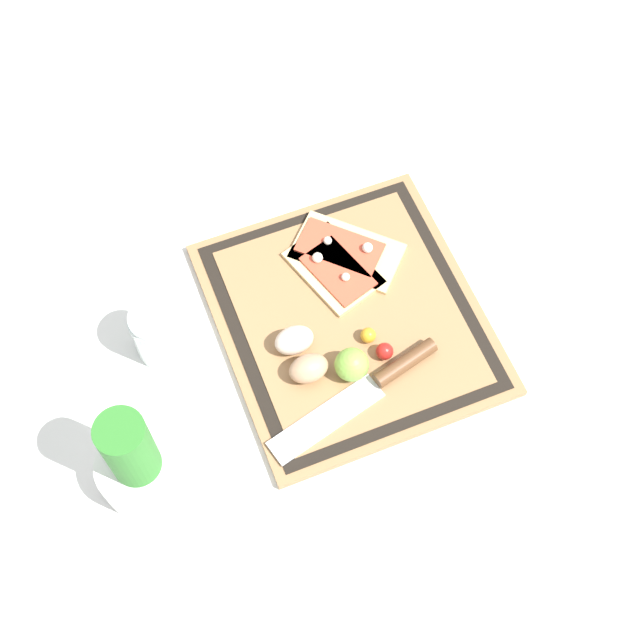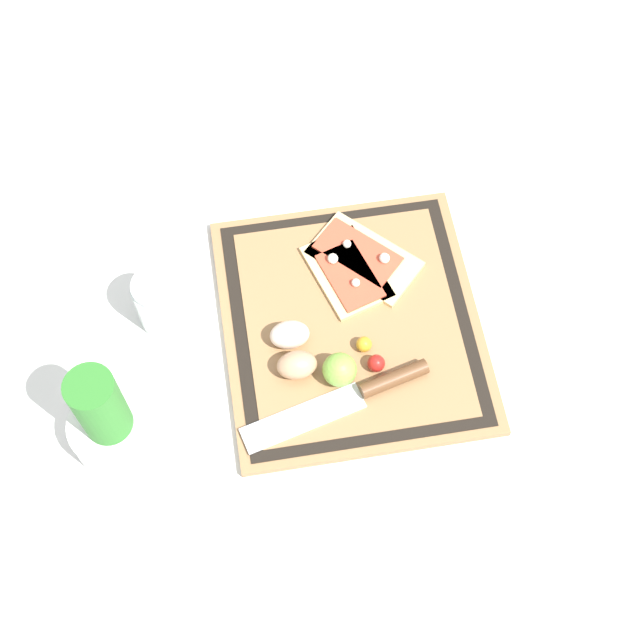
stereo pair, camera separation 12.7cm
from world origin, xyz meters
name	(u,v)px [view 1 (the left image)]	position (x,y,z in m)	size (l,w,h in m)	color
ground_plane	(349,320)	(0.00, 0.00, 0.00)	(6.00, 6.00, 0.00)	silver
cutting_board	(349,318)	(0.00, 0.00, 0.01)	(0.41, 0.37, 0.02)	#997047
pizza_slice_near	(346,250)	(0.10, -0.04, 0.02)	(0.18, 0.18, 0.02)	#DBBC7F
pizza_slice_far	(334,269)	(0.08, -0.01, 0.02)	(0.16, 0.13, 0.02)	#DBBC7F
knife	(382,380)	(-0.11, 0.00, 0.02)	(0.10, 0.27, 0.02)	silver
egg_brown	(309,368)	(-0.07, 0.09, 0.04)	(0.04, 0.06, 0.04)	tan
egg_pink	(294,340)	(-0.02, 0.09, 0.04)	(0.04, 0.06, 0.04)	beige
lime	(352,365)	(-0.08, 0.03, 0.04)	(0.05, 0.05, 0.05)	#7FB742
cherry_tomato_red	(385,351)	(-0.08, -0.02, 0.03)	(0.03, 0.03, 0.03)	red
cherry_tomato_yellow	(368,335)	(-0.05, -0.01, 0.03)	(0.02, 0.02, 0.02)	gold
herb_pot	(137,463)	(-0.12, 0.35, 0.06)	(0.12, 0.12, 0.18)	white
sauce_jar	(159,335)	(0.06, 0.27, 0.04)	(0.07, 0.07, 0.10)	silver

